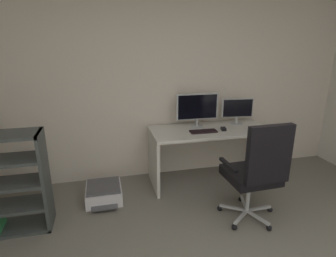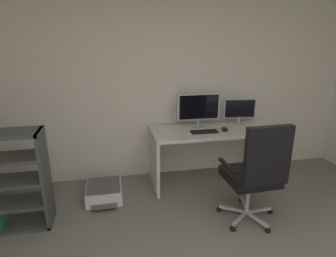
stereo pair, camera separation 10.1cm
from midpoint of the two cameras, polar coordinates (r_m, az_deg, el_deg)
The scene contains 8 objects.
wall_back at distance 3.86m, azimuth 0.17°, elevation 9.14°, with size 5.31×0.10×2.61m, color beige.
desk at distance 3.79m, azimuth 9.50°, elevation -2.95°, with size 1.57×0.68×0.75m.
monitor_main at distance 3.73m, azimuth 7.03°, elevation 4.17°, with size 0.57×0.18×0.45m.
monitor_secondary at distance 3.97m, azimuth 15.05°, elevation 3.69°, with size 0.44×0.18×0.36m.
keyboard at distance 3.59m, azimuth 8.21°, elevation -0.67°, with size 0.34×0.13×0.02m, color black.
computer_mouse at distance 3.70m, azimuth 12.24°, elevation -0.19°, with size 0.06×0.10×0.03m, color black.
office_chair at distance 2.98m, azimuth 18.45°, elevation -8.22°, with size 0.62×0.63×1.14m.
printer at distance 3.60m, azimuth -12.05°, elevation -12.46°, with size 0.42×0.53×0.19m.
Camera 2 is at (-0.72, -0.95, 1.87)m, focal length 29.95 mm.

